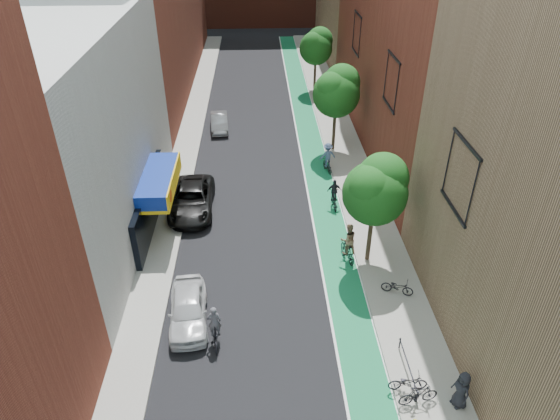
{
  "coord_description": "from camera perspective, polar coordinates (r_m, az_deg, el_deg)",
  "views": [
    {
      "loc": [
        -0.26,
        -11.54,
        17.47
      ],
      "look_at": [
        0.9,
        13.11,
        1.5
      ],
      "focal_mm": 32.0,
      "sensor_mm": 36.0,
      "label": 1
    }
  ],
  "objects": [
    {
      "name": "cyclist_lane_mid",
      "position": [
        32.39,
        6.21,
        1.49
      ],
      "size": [
        0.91,
        1.9,
        1.91
      ],
      "rotation": [
        0.0,
        0.0,
        3.14
      ],
      "color": "black",
      "rests_on": "ground"
    },
    {
      "name": "sidewalk_right",
      "position": [
        41.92,
        6.9,
        8.15
      ],
      "size": [
        3.0,
        68.0,
        0.15
      ],
      "primitive_type": "cube",
      "color": "gray",
      "rests_on": "ground"
    },
    {
      "name": "parked_bike_far",
      "position": [
        26.09,
        13.27,
        -8.54
      ],
      "size": [
        1.71,
        1.12,
        0.85
      ],
      "primitive_type": "imported",
      "rotation": [
        0.0,
        0.0,
        1.19
      ],
      "color": "black",
      "rests_on": "sidewalk_right"
    },
    {
      "name": "parked_bike_near",
      "position": [
        22.07,
        14.41,
        -18.52
      ],
      "size": [
        1.62,
        0.58,
        0.85
      ],
      "primitive_type": "imported",
      "rotation": [
        0.0,
        0.0,
        1.56
      ],
      "color": "black",
      "rests_on": "sidewalk_right"
    },
    {
      "name": "parked_bike_mid",
      "position": [
        21.68,
        15.53,
        -19.69
      ],
      "size": [
        1.71,
        0.73,
        1.0
      ],
      "primitive_type": "imported",
      "rotation": [
        0.0,
        0.0,
        1.73
      ],
      "color": "black",
      "rests_on": "sidewalk_right"
    },
    {
      "name": "parked_car_black",
      "position": [
        32.22,
        -10.04,
        1.19
      ],
      "size": [
        2.75,
        5.8,
        1.6
      ],
      "primitive_type": "imported",
      "rotation": [
        0.0,
        0.0,
        0.02
      ],
      "color": "black",
      "rests_on": "ground"
    },
    {
      "name": "tree_mid",
      "position": [
        38.18,
        6.54,
        13.46
      ],
      "size": [
        3.55,
        3.53,
        6.74
      ],
      "color": "#332619",
      "rests_on": "ground"
    },
    {
      "name": "cyclist_lead",
      "position": [
        23.31,
        -7.45,
        -13.55
      ],
      "size": [
        0.85,
        1.95,
        2.03
      ],
      "rotation": [
        0.0,
        0.0,
        3.24
      ],
      "color": "black",
      "rests_on": "ground"
    },
    {
      "name": "pedestrian",
      "position": [
        21.82,
        20.05,
        -18.73
      ],
      "size": [
        0.79,
        0.99,
        1.77
      ],
      "primitive_type": "imported",
      "rotation": [
        0.0,
        0.0,
        -1.28
      ],
      "color": "black",
      "rests_on": "sidewalk_right"
    },
    {
      "name": "bike_lane",
      "position": [
        41.62,
        3.46,
        8.04
      ],
      "size": [
        2.0,
        68.0,
        0.01
      ],
      "primitive_type": "cube",
      "color": "#15773F",
      "rests_on": "ground"
    },
    {
      "name": "cyclist_lane_far",
      "position": [
        36.41,
        5.46,
        5.88
      ],
      "size": [
        1.32,
        1.69,
        2.19
      ],
      "rotation": [
        0.0,
        0.0,
        3.38
      ],
      "color": "black",
      "rests_on": "ground"
    },
    {
      "name": "tree_near",
      "position": [
        25.77,
        10.94,
        2.43
      ],
      "size": [
        3.4,
        3.36,
        6.42
      ],
      "color": "#332619",
      "rests_on": "ground"
    },
    {
      "name": "sidewalk_left",
      "position": [
        41.77,
        -10.44,
        7.74
      ],
      "size": [
        2.0,
        68.0,
        0.15
      ],
      "primitive_type": "cube",
      "color": "gray",
      "rests_on": "ground"
    },
    {
      "name": "parked_car_silver",
      "position": [
        43.5,
        -6.94,
        9.93
      ],
      "size": [
        1.73,
        4.11,
        1.32
      ],
      "primitive_type": "imported",
      "rotation": [
        0.0,
        0.0,
        0.08
      ],
      "color": "gray",
      "rests_on": "ground"
    },
    {
      "name": "building_left_white",
      "position": [
        29.99,
        -23.66,
        7.59
      ],
      "size": [
        8.0,
        20.0,
        12.0
      ],
      "primitive_type": "cube",
      "color": "silver",
      "rests_on": "ground"
    },
    {
      "name": "tree_far",
      "position": [
        51.57,
        4.18,
        18.26
      ],
      "size": [
        3.3,
        3.25,
        6.21
      ],
      "color": "#332619",
      "rests_on": "ground"
    },
    {
      "name": "cyclist_lane_near",
      "position": [
        27.76,
        7.75,
        -3.95
      ],
      "size": [
        1.05,
        1.91,
        2.24
      ],
      "rotation": [
        0.0,
        0.0,
        3.36
      ],
      "color": "black",
      "rests_on": "ground"
    },
    {
      "name": "parked_car_white",
      "position": [
        24.4,
        -10.46,
        -11.05
      ],
      "size": [
        2.17,
        4.52,
        1.49
      ],
      "primitive_type": "imported",
      "rotation": [
        0.0,
        0.0,
        0.09
      ],
      "color": "silver",
      "rests_on": "ground"
    }
  ]
}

